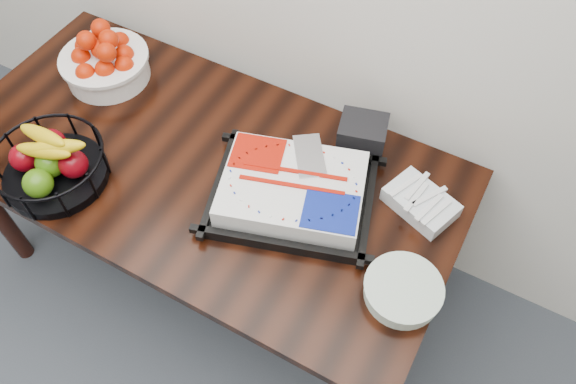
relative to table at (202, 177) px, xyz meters
The scene contains 7 objects.
table is the anchor object (origin of this frame).
cake_tray 0.38m from the table, ahead, with size 0.61×0.53×0.11m.
tangerine_bowl 0.60m from the table, 161.12° to the left, with size 0.33×0.33×0.21m.
fruit_basket 0.50m from the table, 142.66° to the right, with size 0.36×0.36×0.19m.
plate_stack 0.82m from the table, ahead, with size 0.23×0.23×0.06m.
fork_bag 0.76m from the table, 14.27° to the left, with size 0.25×0.21×0.06m.
napkin_box 0.58m from the table, 36.32° to the left, with size 0.16×0.14×0.11m, color black.
Camera 1 is at (0.85, 1.09, 2.25)m, focal length 35.00 mm.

